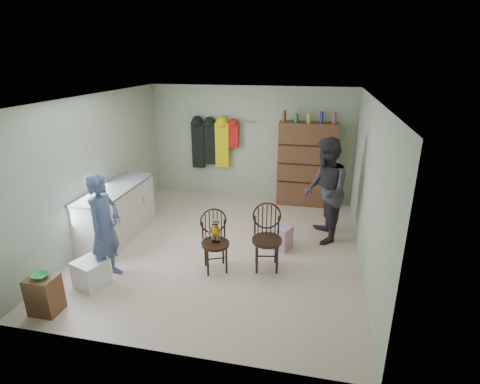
% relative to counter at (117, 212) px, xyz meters
% --- Properties ---
extents(ground_plane, '(5.00, 5.00, 0.00)m').
position_rel_counter_xyz_m(ground_plane, '(1.95, 0.00, -0.47)').
color(ground_plane, beige).
rests_on(ground_plane, ground).
extents(room_walls, '(5.00, 5.00, 5.00)m').
position_rel_counter_xyz_m(room_walls, '(1.95, 0.53, 1.11)').
color(room_walls, '#AFBC9E').
rests_on(room_walls, ground).
extents(counter, '(0.64, 1.86, 0.94)m').
position_rel_counter_xyz_m(counter, '(0.00, 0.00, 0.00)').
color(counter, silver).
rests_on(counter, ground).
extents(stool, '(0.35, 0.30, 0.51)m').
position_rel_counter_xyz_m(stool, '(0.17, -2.15, -0.22)').
color(stool, brown).
rests_on(stool, ground).
extents(bowl, '(0.20, 0.20, 0.05)m').
position_rel_counter_xyz_m(bowl, '(0.17, -2.15, 0.06)').
color(bowl, green).
rests_on(bowl, stool).
extents(plastic_tub, '(0.51, 0.50, 0.38)m').
position_rel_counter_xyz_m(plastic_tub, '(0.40, -1.49, -0.28)').
color(plastic_tub, white).
rests_on(plastic_tub, ground).
extents(chair_front, '(0.56, 0.56, 0.95)m').
position_rel_counter_xyz_m(chair_front, '(2.00, -0.68, 0.07)').
color(chair_front, '#341C12').
rests_on(chair_front, ground).
extents(chair_far, '(0.53, 0.53, 1.02)m').
position_rel_counter_xyz_m(chair_far, '(2.76, -0.46, 0.08)').
color(chair_far, '#341C12').
rests_on(chair_far, ground).
extents(striped_bag, '(0.46, 0.42, 0.40)m').
position_rel_counter_xyz_m(striped_bag, '(2.89, 0.17, -0.27)').
color(striped_bag, '#E5727E').
rests_on(striped_bag, ground).
extents(person_left, '(0.41, 0.60, 1.61)m').
position_rel_counter_xyz_m(person_left, '(0.56, -1.26, 0.33)').
color(person_left, '#495B86').
rests_on(person_left, ground).
extents(person_right, '(0.82, 0.99, 1.83)m').
position_rel_counter_xyz_m(person_right, '(3.59, 0.65, 0.44)').
color(person_right, '#2D2B33').
rests_on(person_right, ground).
extents(dresser, '(1.20, 0.39, 2.04)m').
position_rel_counter_xyz_m(dresser, '(3.20, 2.30, 0.44)').
color(dresser, brown).
rests_on(dresser, ground).
extents(coat_rack, '(1.42, 0.12, 1.09)m').
position_rel_counter_xyz_m(coat_rack, '(1.12, 2.38, 0.78)').
color(coat_rack, '#99999E').
rests_on(coat_rack, ground).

